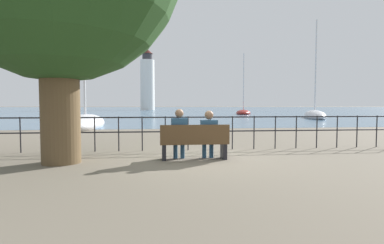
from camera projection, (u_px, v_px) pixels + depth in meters
ground_plane at (194, 159)px, 7.70m from camera, size 1000.00×1000.00×0.00m
harbor_water at (160, 108)px, 166.57m from camera, size 600.00×300.00×0.01m
park_bench at (194, 143)px, 7.61m from camera, size 1.74×0.45×0.90m
seated_person_left at (179, 132)px, 7.63m from camera, size 0.41×0.35×1.29m
seated_person_right at (209, 132)px, 7.71m from camera, size 0.42×0.35×1.25m
promenade_railing at (188, 128)px, 9.24m from camera, size 14.07×0.04×1.05m
sailboat_0 at (85, 123)px, 18.96m from camera, size 2.65×7.14×10.67m
sailboat_1 at (315, 116)px, 32.58m from camera, size 4.94×9.01×10.97m
sailboat_2 at (243, 113)px, 47.78m from camera, size 3.66×6.11×9.96m
harbor_lighthouse at (147, 82)px, 92.01m from camera, size 4.30×4.30×18.74m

